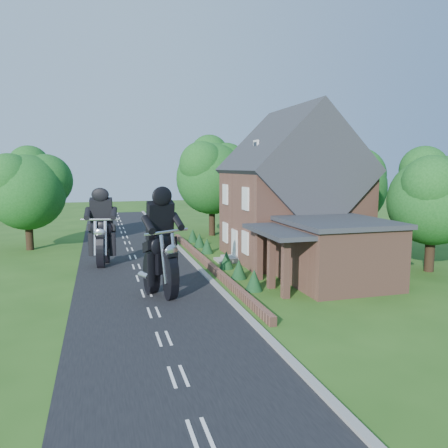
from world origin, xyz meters
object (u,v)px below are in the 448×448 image
object	(u,v)px
motorcycle_lead	(161,281)
motorcycle_follow	(103,254)
house	(292,195)
annex	(334,251)
garden_wall	(207,263)

from	to	relation	value
motorcycle_lead	motorcycle_follow	world-z (taller)	motorcycle_lead
house	annex	distance (m)	7.30
garden_wall	annex	size ratio (longest dim) A/B	3.12
garden_wall	motorcycle_lead	bearing A→B (deg)	-122.15
garden_wall	motorcycle_lead	xyz separation A→B (m)	(-3.66, -5.82, 0.60)
garden_wall	annex	distance (m)	8.19
garden_wall	house	bearing A→B (deg)	9.17
house	annex	size ratio (longest dim) A/B	1.45
garden_wall	house	xyz separation A→B (m)	(6.19, 1.00, 4.14)
annex	motorcycle_lead	distance (m)	9.28
garden_wall	annex	xyz separation A→B (m)	(5.57, -5.80, 1.57)
house	motorcycle_follow	size ratio (longest dim) A/B	6.45
annex	garden_wall	bearing A→B (deg)	133.84
annex	motorcycle_lead	world-z (taller)	annex
garden_wall	motorcycle_follow	distance (m)	6.58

